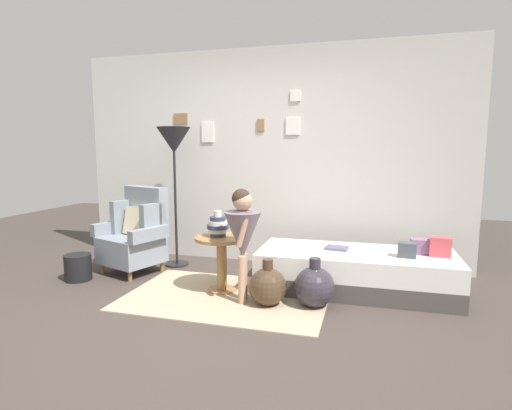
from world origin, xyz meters
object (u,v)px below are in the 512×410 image
at_px(magazine_basket, 78,267).
at_px(book_on_daybed, 337,248).
at_px(person_child, 243,231).
at_px(daybed, 355,271).
at_px(demijohn_near, 268,286).
at_px(demijohn_far, 314,287).
at_px(floor_lamp, 174,146).
at_px(vase_striped, 218,226).
at_px(armchair, 136,234).
at_px(side_table, 222,253).

bearing_deg(magazine_basket, book_on_daybed, 10.45).
bearing_deg(book_on_daybed, person_child, -141.49).
distance_m(daybed, person_child, 1.24).
bearing_deg(demijohn_near, person_child, 178.24).
relative_size(person_child, demijohn_far, 2.35).
bearing_deg(daybed, floor_lamp, 170.72).
relative_size(vase_striped, person_child, 0.24).
distance_m(vase_striped, magazine_basket, 1.66).
height_order(armchair, daybed, armchair).
height_order(armchair, magazine_basket, armchair).
bearing_deg(book_on_daybed, vase_striped, -160.60).
distance_m(person_child, magazine_basket, 1.98).
height_order(vase_striped, demijohn_far, vase_striped).
bearing_deg(magazine_basket, demijohn_far, -1.36).
bearing_deg(vase_striped, demijohn_near, -23.21).
height_order(book_on_daybed, magazine_basket, book_on_daybed).
height_order(person_child, book_on_daybed, person_child).
distance_m(armchair, floor_lamp, 1.11).
relative_size(daybed, demijohn_far, 4.26).
height_order(person_child, demijohn_near, person_child).
bearing_deg(demijohn_near, magazine_basket, 176.25).
relative_size(armchair, vase_striped, 3.79).
bearing_deg(daybed, book_on_daybed, 170.03).
distance_m(armchair, person_child, 1.60).
xyz_separation_m(daybed, vase_striped, (-1.31, -0.36, 0.46)).
xyz_separation_m(person_child, book_on_daybed, (0.79, 0.63, -0.25)).
height_order(daybed, demijohn_far, demijohn_far).
distance_m(floor_lamp, person_child, 1.67).
bearing_deg(book_on_daybed, daybed, -9.97).
height_order(daybed, demijohn_near, demijohn_near).
height_order(vase_striped, person_child, person_child).
bearing_deg(demijohn_near, side_table, 155.81).
bearing_deg(demijohn_far, floor_lamp, 154.02).
height_order(vase_striped, magazine_basket, vase_striped).
height_order(side_table, vase_striped, vase_striped).
distance_m(side_table, demijohn_near, 0.62).
distance_m(demijohn_near, demijohn_far, 0.42).
bearing_deg(armchair, vase_striped, -17.47).
relative_size(side_table, floor_lamp, 0.33).
distance_m(daybed, magazine_basket, 2.93).
xyz_separation_m(daybed, book_on_daybed, (-0.19, 0.03, 0.22)).
height_order(book_on_daybed, demijohn_near, book_on_daybed).
bearing_deg(daybed, demijohn_near, -140.89).
bearing_deg(daybed, demijohn_far, -122.35).
height_order(side_table, demijohn_far, side_table).
bearing_deg(demijohn_far, side_table, 170.46).
bearing_deg(demijohn_near, book_on_daybed, 48.94).
height_order(daybed, floor_lamp, floor_lamp).
bearing_deg(demijohn_near, daybed, 39.11).
relative_size(demijohn_far, magazine_basket, 1.60).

